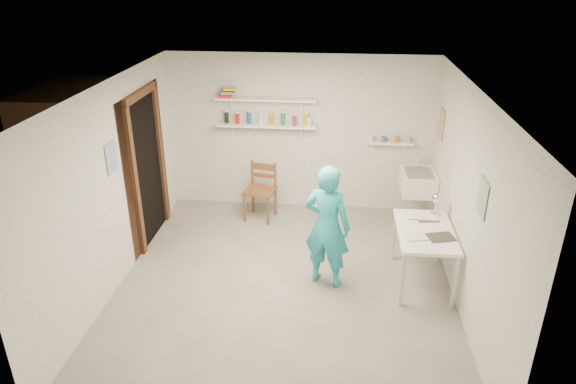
# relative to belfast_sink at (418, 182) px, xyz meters

# --- Properties ---
(floor) EXTENTS (4.00, 4.50, 0.02)m
(floor) POSITION_rel_belfast_sink_xyz_m (-1.75, -1.70, -0.71)
(floor) COLOR slate
(floor) RESTS_ON ground
(ceiling) EXTENTS (4.00, 4.50, 0.02)m
(ceiling) POSITION_rel_belfast_sink_xyz_m (-1.75, -1.70, 1.71)
(ceiling) COLOR silver
(ceiling) RESTS_ON wall_back
(wall_back) EXTENTS (4.00, 0.02, 2.40)m
(wall_back) POSITION_rel_belfast_sink_xyz_m (-1.75, 0.56, 0.50)
(wall_back) COLOR silver
(wall_back) RESTS_ON ground
(wall_front) EXTENTS (4.00, 0.02, 2.40)m
(wall_front) POSITION_rel_belfast_sink_xyz_m (-1.75, -3.96, 0.50)
(wall_front) COLOR silver
(wall_front) RESTS_ON ground
(wall_left) EXTENTS (0.02, 4.50, 2.40)m
(wall_left) POSITION_rel_belfast_sink_xyz_m (-3.76, -1.70, 0.50)
(wall_left) COLOR silver
(wall_left) RESTS_ON ground
(wall_right) EXTENTS (0.02, 4.50, 2.40)m
(wall_right) POSITION_rel_belfast_sink_xyz_m (0.26, -1.70, 0.50)
(wall_right) COLOR silver
(wall_right) RESTS_ON ground
(doorway_recess) EXTENTS (0.02, 0.90, 2.00)m
(doorway_recess) POSITION_rel_belfast_sink_xyz_m (-3.74, -0.65, 0.30)
(doorway_recess) COLOR black
(doorway_recess) RESTS_ON wall_left
(corridor_box) EXTENTS (1.40, 1.50, 2.10)m
(corridor_box) POSITION_rel_belfast_sink_xyz_m (-4.45, -0.65, 0.35)
(corridor_box) COLOR brown
(corridor_box) RESTS_ON ground
(door_lintel) EXTENTS (0.06, 1.05, 0.10)m
(door_lintel) POSITION_rel_belfast_sink_xyz_m (-3.72, -0.65, 1.35)
(door_lintel) COLOR brown
(door_lintel) RESTS_ON wall_left
(door_jamb_near) EXTENTS (0.06, 0.10, 2.00)m
(door_jamb_near) POSITION_rel_belfast_sink_xyz_m (-3.72, -1.15, 0.30)
(door_jamb_near) COLOR brown
(door_jamb_near) RESTS_ON ground
(door_jamb_far) EXTENTS (0.06, 0.10, 2.00)m
(door_jamb_far) POSITION_rel_belfast_sink_xyz_m (-3.72, -0.15, 0.30)
(door_jamb_far) COLOR brown
(door_jamb_far) RESTS_ON ground
(shelf_lower) EXTENTS (1.50, 0.22, 0.03)m
(shelf_lower) POSITION_rel_belfast_sink_xyz_m (-2.25, 0.43, 0.65)
(shelf_lower) COLOR white
(shelf_lower) RESTS_ON wall_back
(shelf_upper) EXTENTS (1.50, 0.22, 0.03)m
(shelf_upper) POSITION_rel_belfast_sink_xyz_m (-2.25, 0.43, 1.05)
(shelf_upper) COLOR white
(shelf_upper) RESTS_ON wall_back
(ledge_shelf) EXTENTS (0.70, 0.14, 0.03)m
(ledge_shelf) POSITION_rel_belfast_sink_xyz_m (-0.40, 0.47, 0.42)
(ledge_shelf) COLOR white
(ledge_shelf) RESTS_ON wall_back
(poster_left) EXTENTS (0.01, 0.28, 0.36)m
(poster_left) POSITION_rel_belfast_sink_xyz_m (-3.74, -1.65, 0.85)
(poster_left) COLOR #334C7F
(poster_left) RESTS_ON wall_left
(poster_right_a) EXTENTS (0.01, 0.34, 0.42)m
(poster_right_a) POSITION_rel_belfast_sink_xyz_m (0.24, 0.10, 0.85)
(poster_right_a) COLOR #995933
(poster_right_a) RESTS_ON wall_right
(poster_right_b) EXTENTS (0.01, 0.30, 0.38)m
(poster_right_b) POSITION_rel_belfast_sink_xyz_m (0.24, -2.25, 0.80)
(poster_right_b) COLOR #3F724C
(poster_right_b) RESTS_ON wall_right
(belfast_sink) EXTENTS (0.48, 0.60, 0.30)m
(belfast_sink) POSITION_rel_belfast_sink_xyz_m (0.00, 0.00, 0.00)
(belfast_sink) COLOR white
(belfast_sink) RESTS_ON wall_right
(man) EXTENTS (0.65, 0.53, 1.53)m
(man) POSITION_rel_belfast_sink_xyz_m (-1.26, -1.60, 0.07)
(man) COLOR #25AABA
(man) RESTS_ON ground
(wall_clock) EXTENTS (0.27, 0.12, 0.28)m
(wall_clock) POSITION_rel_belfast_sink_xyz_m (-1.33, -1.39, 0.32)
(wall_clock) COLOR #F0EAA3
(wall_clock) RESTS_ON man
(wooden_chair) EXTENTS (0.50, 0.49, 0.92)m
(wooden_chair) POSITION_rel_belfast_sink_xyz_m (-2.30, 0.01, -0.24)
(wooden_chair) COLOR brown
(wooden_chair) RESTS_ON ground
(work_table) EXTENTS (0.65, 1.08, 0.72)m
(work_table) POSITION_rel_belfast_sink_xyz_m (-0.11, -1.50, -0.34)
(work_table) COLOR white
(work_table) RESTS_ON ground
(desk_lamp) EXTENTS (0.14, 0.14, 0.14)m
(desk_lamp) POSITION_rel_belfast_sink_xyz_m (0.07, -1.06, 0.24)
(desk_lamp) COLOR silver
(desk_lamp) RESTS_ON work_table
(spray_cans) EXTENTS (1.29, 0.06, 0.17)m
(spray_cans) POSITION_rel_belfast_sink_xyz_m (-2.25, 0.43, 0.75)
(spray_cans) COLOR black
(spray_cans) RESTS_ON shelf_lower
(book_stack) EXTENTS (0.26, 0.14, 0.14)m
(book_stack) POSITION_rel_belfast_sink_xyz_m (-2.81, 0.43, 1.14)
(book_stack) COLOR red
(book_stack) RESTS_ON shelf_upper
(ledge_pots) EXTENTS (0.48, 0.07, 0.09)m
(ledge_pots) POSITION_rel_belfast_sink_xyz_m (-0.40, 0.47, 0.48)
(ledge_pots) COLOR silver
(ledge_pots) RESTS_ON ledge_shelf
(papers) EXTENTS (0.30, 0.22, 0.02)m
(papers) POSITION_rel_belfast_sink_xyz_m (-0.11, -1.50, 0.03)
(papers) COLOR silver
(papers) RESTS_ON work_table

